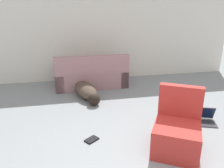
{
  "coord_description": "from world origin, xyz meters",
  "views": [
    {
      "loc": [
        -1.01,
        -1.76,
        1.85
      ],
      "look_at": [
        -0.19,
        2.29,
        0.45
      ],
      "focal_mm": 35.0,
      "sensor_mm": 36.0,
      "label": 1
    }
  ],
  "objects": [
    {
      "name": "cat",
      "position": [
        1.22,
        2.25,
        0.07
      ],
      "size": [
        0.49,
        0.38,
        0.15
      ],
      "rotation": [
        0.0,
        0.0,
        0.6
      ],
      "color": "#473323",
      "rests_on": "ground_plane"
    },
    {
      "name": "couch",
      "position": [
        -0.48,
        3.54,
        0.27
      ],
      "size": [
        1.8,
        0.88,
        0.85
      ],
      "rotation": [
        0.0,
        0.0,
        3.17
      ],
      "color": "#A3757A",
      "rests_on": "ground_plane"
    },
    {
      "name": "dog",
      "position": [
        -0.67,
        2.81,
        0.15
      ],
      "size": [
        0.62,
        1.39,
        0.31
      ],
      "rotation": [
        0.0,
        0.0,
        4.95
      ],
      "color": "#4C3D33",
      "rests_on": "ground_plane"
    },
    {
      "name": "wall_back",
      "position": [
        0.0,
        4.2,
        1.37
      ],
      "size": [
        7.41,
        0.06,
        2.75
      ],
      "color": "silver",
      "rests_on": "ground_plane"
    },
    {
      "name": "side_chair",
      "position": [
        0.38,
        0.63,
        0.27
      ],
      "size": [
        0.86,
        0.89,
        0.86
      ],
      "rotation": [
        0.0,
        0.0,
        5.74
      ],
      "color": "#B72D28",
      "rests_on": "ground_plane"
    },
    {
      "name": "laptop_open",
      "position": [
        1.26,
        1.27,
        0.08
      ],
      "size": [
        0.45,
        0.45,
        0.25
      ],
      "rotation": [
        0.0,
        0.0,
        -0.36
      ],
      "color": "#2D2D33",
      "rests_on": "ground_plane"
    },
    {
      "name": "book_black",
      "position": [
        -0.75,
        1.07,
        0.01
      ],
      "size": [
        0.24,
        0.22,
        0.02
      ],
      "rotation": [
        0.0,
        0.0,
        0.63
      ],
      "color": "black",
      "rests_on": "ground_plane"
    }
  ]
}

